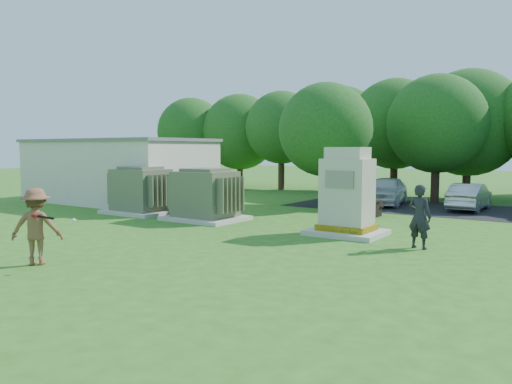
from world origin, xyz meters
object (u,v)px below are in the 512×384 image
Objects in this scene: generator_cabinet at (347,197)px; transformer_left at (141,191)px; batter at (36,226)px; person_by_generator at (420,217)px; picnic_table at (360,206)px; car_white at (386,191)px; transformer_right at (205,196)px; car_silver_a at (469,197)px.

transformer_left is at bearing 179.92° from generator_cabinet.
person_by_generator is (7.22, 7.30, -0.02)m from batter.
picnic_table is 4.89m from car_white.
transformer_left is 1.00× the size of transformer_right.
car_white is at bearing 0.33° from car_silver_a.
generator_cabinet is at bearing -87.67° from car_white.
batter is 0.45× the size of car_white.
generator_cabinet is 1.57× the size of person_by_generator.
car_silver_a is (-0.71, 10.33, -0.30)m from person_by_generator.
generator_cabinet reaches higher than batter.
generator_cabinet is 9.63m from car_white.
picnic_table is at bearing -42.88° from person_by_generator.
car_silver_a is (11.76, 9.37, -0.34)m from transformer_left.
transformer_left is 3.70m from transformer_right.
picnic_table is at bearing -144.00° from batter.
transformer_left is at bearing -97.83° from batter.
transformer_left is at bearing 6.03° from person_by_generator.
generator_cabinet is at bearing -0.13° from transformer_right.
transformer_right is 0.79× the size of car_silver_a.
batter is 0.50× the size of car_silver_a.
transformer_right is 12.36m from car_silver_a.
transformer_left is at bearing -139.53° from car_white.
transformer_right is 1.62× the size of person_by_generator.
person_by_generator is 11.36m from car_white.
transformer_right reaches higher than car_silver_a.
car_silver_a is at bearing -150.57° from batter.
transformer_right reaches higher than car_white.
generator_cabinet reaches higher than car_silver_a.
generator_cabinet reaches higher than transformer_right.
picnic_table is (4.67, 4.54, -0.53)m from transformer_right.
transformer_left is 1.58× the size of batter.
person_by_generator is at bearing -174.98° from batter.
car_white is at bearing -138.44° from batter.
transformer_left reaches higher than batter.
batter is (-3.12, -12.79, 0.51)m from picnic_table.
person_by_generator is (12.47, -0.96, -0.04)m from transformer_left.
batter is at bearing 70.23° from car_silver_a.
transformer_right is at bearing 0.00° from transformer_left.
picnic_table is 0.87× the size of batter.
transformer_left is 1.62× the size of person_by_generator.
transformer_right is 0.70× the size of car_white.
transformer_left is at bearing 39.05° from car_silver_a.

